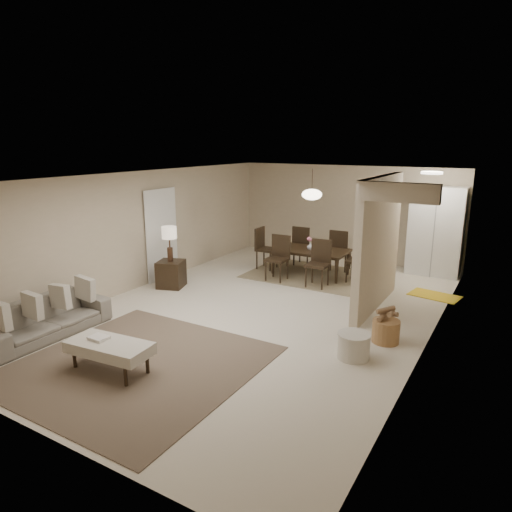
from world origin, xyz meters
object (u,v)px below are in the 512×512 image
Objects in this scene: ottoman_bench at (109,348)px; dining_table at (310,262)px; sofa at (45,318)px; round_pouf at (354,346)px; pantry_cabinet at (436,231)px; side_table at (171,274)px; wicker_basket at (386,331)px.

dining_table reaches higher than ottoman_bench.
round_pouf is at bearing -68.90° from sofa.
pantry_cabinet reaches higher than round_pouf.
sofa is 1.67× the size of ottoman_bench.
dining_table is (2.29, 5.42, 0.01)m from sofa.
pantry_cabinet reaches higher than ottoman_bench.
side_table is at bearing -140.47° from pantry_cabinet.
dining_table is at bearing 132.20° from wicker_basket.
side_table is at bearing -1.04° from sofa.
dining_table is (-2.51, -1.55, -0.74)m from pantry_cabinet.
sofa reaches higher than ottoman_bench.
side_table is 4.73m from round_pouf.
pantry_cabinet is at bearing 62.33° from ottoman_bench.
side_table is at bearing 112.62° from ottoman_bench.
ottoman_bench is 2.55× the size of round_pouf.
wicker_basket is at bearing -89.15° from pantry_cabinet.
sofa reaches higher than round_pouf.
round_pouf is (4.56, -1.26, -0.10)m from side_table.
side_table is at bearing 164.59° from round_pouf.
side_table is 4.84m from wicker_basket.
round_pouf is 4.31m from dining_table.
ottoman_bench is (-2.97, -7.26, -0.71)m from pantry_cabinet.
wicker_basket is 0.24× the size of dining_table.
wicker_basket is at bearing -5.53° from side_table.
sofa is at bearing -158.81° from round_pouf.
pantry_cabinet is 4.88× the size of wicker_basket.
dining_table reaches higher than wicker_basket.
pantry_cabinet is at bearing 30.33° from dining_table.
dining_table is at bearing 46.66° from side_table.
sofa is 4.82× the size of wicker_basket.
round_pouf is at bearing -108.13° from wicker_basket.
sofa is 5.88m from dining_table.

